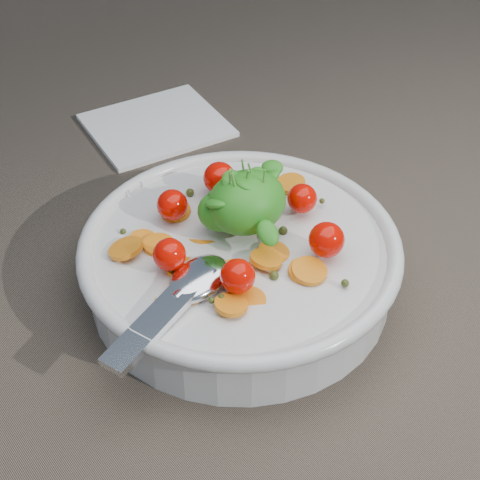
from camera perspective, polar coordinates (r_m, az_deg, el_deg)
ground at (r=0.66m, az=-0.49°, el=-2.02°), size 6.00×6.00×0.00m
bowl at (r=0.62m, az=-0.03°, el=-1.57°), size 0.29×0.27×0.11m
napkin at (r=0.85m, az=-6.50°, el=8.83°), size 0.16×0.15×0.01m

